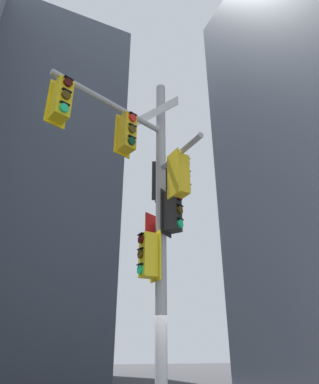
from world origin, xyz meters
The scene contains 2 objects.
building_mid_block centered at (-3.69, 24.51, 16.02)m, with size 15.79×15.79×32.05m, color #4C5460.
signal_pole_assembly centered at (-0.40, -0.23, 5.14)m, with size 3.55×2.39×8.93m.
Camera 1 is at (-3.20, -6.99, 1.75)m, focal length 31.50 mm.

